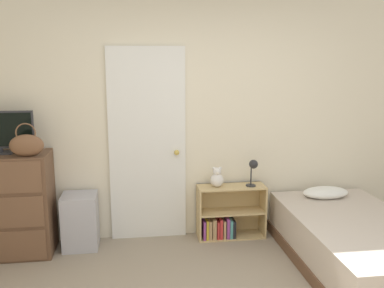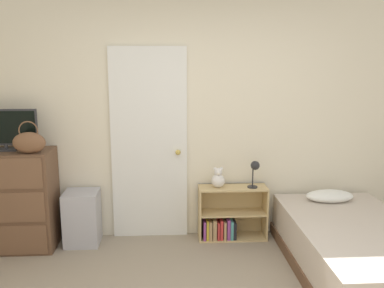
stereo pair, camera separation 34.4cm
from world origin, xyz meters
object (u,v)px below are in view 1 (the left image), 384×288
object	(u,v)px
dresser	(7,205)
desk_lamp	(253,167)
bookshelf	(226,217)
bed	(356,244)
teddy_bear	(217,178)
handbag	(27,145)
storage_bin	(80,221)

from	to	relation	value
dresser	desk_lamp	bearing A→B (deg)	1.48
bookshelf	bed	bearing A→B (deg)	-38.60
dresser	teddy_bear	distance (m)	2.14
handbag	bed	xyz separation A→B (m)	(3.04, -0.61, -0.91)
dresser	teddy_bear	bearing A→B (deg)	2.76
storage_bin	handbag	bearing A→B (deg)	-155.75
handbag	bed	world-z (taller)	handbag
desk_lamp	bookshelf	bearing A→B (deg)	171.39
storage_bin	bed	bearing A→B (deg)	-17.01
handbag	bookshelf	distance (m)	2.19
handbag	desk_lamp	size ratio (longest dim) A/B	1.08
bed	dresser	bearing A→B (deg)	167.37
bed	bookshelf	bearing A→B (deg)	141.40
bookshelf	storage_bin	bearing A→B (deg)	-178.29
dresser	bookshelf	distance (m)	2.26
bookshelf	bed	world-z (taller)	bookshelf
bookshelf	desk_lamp	world-z (taller)	desk_lamp
handbag	bookshelf	size ratio (longest dim) A/B	0.43
handbag	bed	distance (m)	3.23
desk_lamp	bed	size ratio (longest dim) A/B	0.15
dresser	handbag	distance (m)	0.69
teddy_bear	desk_lamp	distance (m)	0.40
storage_bin	bed	xyz separation A→B (m)	(2.61, -0.80, -0.05)
desk_lamp	bed	xyz separation A→B (m)	(0.79, -0.80, -0.56)
bookshelf	bed	distance (m)	1.35
storage_bin	dresser	bearing A→B (deg)	-175.03
handbag	storage_bin	size ratio (longest dim) A/B	0.56
dresser	desk_lamp	xyz separation A→B (m)	(2.51, 0.06, 0.28)
storage_bin	bed	distance (m)	2.73
handbag	bed	bearing A→B (deg)	-11.30
teddy_bear	bed	bearing A→B (deg)	-35.74
storage_bin	desk_lamp	distance (m)	1.89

